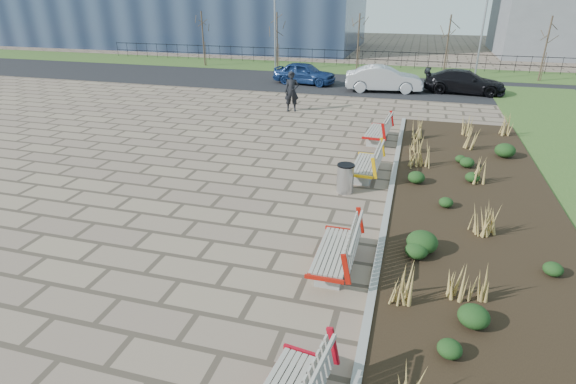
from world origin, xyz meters
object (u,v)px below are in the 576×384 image
(bench_d, at_px, (377,129))
(lamp_east, at_px, (482,32))
(car_blue, at_px, (305,73))
(pedestrian, at_px, (292,92))
(bench_b, at_px, (334,249))
(litter_bin, at_px, (345,179))
(bench_c, at_px, (365,162))
(car_black, at_px, (464,82))
(lamp_west, at_px, (275,27))
(car_silver, at_px, (384,79))

(bench_d, distance_m, lamp_east, 16.41)
(car_blue, bearing_deg, pedestrian, -163.65)
(bench_b, relative_size, litter_bin, 2.46)
(litter_bin, relative_size, lamp_east, 0.14)
(bench_d, distance_m, litter_bin, 5.21)
(bench_c, relative_size, bench_d, 1.00)
(car_black, bearing_deg, lamp_west, 73.37)
(pedestrian, height_order, car_black, pedestrian)
(pedestrian, xyz_separation_m, car_blue, (-1.06, 6.91, -0.27))
(bench_b, distance_m, bench_c, 5.44)
(car_silver, distance_m, lamp_west, 10.37)
(lamp_west, bearing_deg, car_silver, -33.80)
(car_blue, relative_size, lamp_west, 0.66)
(bench_d, height_order, car_silver, car_silver)
(bench_b, xyz_separation_m, litter_bin, (-0.42, 4.09, -0.07))
(bench_c, distance_m, lamp_east, 20.06)
(bench_c, xyz_separation_m, car_silver, (-0.59, 13.63, 0.25))
(lamp_west, bearing_deg, car_black, -20.59)
(car_blue, xyz_separation_m, lamp_west, (-3.39, 4.67, 2.35))
(bench_d, relative_size, pedestrian, 1.09)
(pedestrian, height_order, lamp_west, lamp_west)
(car_silver, relative_size, lamp_west, 0.73)
(car_blue, height_order, car_silver, car_silver)
(bench_b, distance_m, car_blue, 20.80)
(car_blue, xyz_separation_m, car_black, (9.55, -0.20, -0.02))
(bench_d, bearing_deg, car_black, 73.89)
(litter_bin, xyz_separation_m, car_black, (4.35, 15.75, 0.25))
(litter_bin, xyz_separation_m, lamp_west, (-8.58, 20.61, 2.61))
(litter_bin, bearing_deg, bench_b, -84.19)
(litter_bin, bearing_deg, lamp_east, 75.28)
(bench_b, xyz_separation_m, pedestrian, (-4.55, 13.12, 0.46))
(car_blue, distance_m, lamp_east, 11.83)
(pedestrian, bearing_deg, bench_c, -75.18)
(bench_b, xyz_separation_m, car_silver, (-0.59, 19.07, 0.25))
(bench_d, bearing_deg, pedestrian, 144.12)
(car_black, relative_size, lamp_east, 0.75)
(bench_b, height_order, pedestrian, pedestrian)
(bench_d, xyz_separation_m, pedestrian, (-4.55, 3.85, 0.46))
(lamp_west, bearing_deg, litter_bin, -67.39)
(car_silver, height_order, lamp_west, lamp_west)
(bench_c, distance_m, pedestrian, 8.94)
(lamp_east, bearing_deg, bench_d, -107.97)
(bench_b, relative_size, lamp_east, 0.35)
(bench_b, distance_m, car_silver, 19.08)
(pedestrian, bearing_deg, litter_bin, -81.22)
(bench_b, bearing_deg, car_black, 78.77)
(bench_d, relative_size, lamp_east, 0.35)
(bench_b, bearing_deg, bench_c, 90.00)
(car_silver, bearing_deg, lamp_east, -52.34)
(litter_bin, xyz_separation_m, car_blue, (-5.19, 15.95, 0.26))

